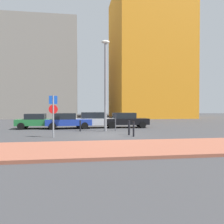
# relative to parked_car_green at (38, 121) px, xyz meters

# --- Properties ---
(ground_plane) EXTENTS (120.00, 120.00, 0.00)m
(ground_plane) POSITION_rel_parked_car_green_xyz_m (5.84, -5.98, -0.73)
(ground_plane) COLOR #38383A
(sidewalk_brick) EXTENTS (40.00, 4.42, 0.14)m
(sidewalk_brick) POSITION_rel_parked_car_green_xyz_m (5.84, -11.82, -0.66)
(sidewalk_brick) COLOR #93513D
(sidewalk_brick) RESTS_ON ground
(parked_car_green) EXTENTS (3.98, 2.06, 1.42)m
(parked_car_green) POSITION_rel_parked_car_green_xyz_m (0.00, 0.00, 0.00)
(parked_car_green) COLOR #237238
(parked_car_green) RESTS_ON ground
(parked_car_blue) EXTENTS (4.30, 2.17, 1.47)m
(parked_car_blue) POSITION_rel_parked_car_green_xyz_m (2.83, -0.33, 0.03)
(parked_car_blue) COLOR #1E389E
(parked_car_blue) RESTS_ON ground
(parked_car_silver) EXTENTS (4.56, 1.97, 1.54)m
(parked_car_silver) POSITION_rel_parked_car_green_xyz_m (5.43, 0.05, 0.07)
(parked_car_silver) COLOR #B7BABF
(parked_car_silver) RESTS_ON ground
(parked_car_black) EXTENTS (4.54, 2.18, 1.49)m
(parked_car_black) POSITION_rel_parked_car_green_xyz_m (8.49, -0.05, 0.04)
(parked_car_black) COLOR black
(parked_car_black) RESTS_ON ground
(parking_sign_post) EXTENTS (0.59, 0.16, 2.82)m
(parking_sign_post) POSITION_rel_parked_car_green_xyz_m (2.15, -6.75, 1.04)
(parking_sign_post) COLOR gray
(parking_sign_post) RESTS_ON ground
(parking_meter) EXTENTS (0.18, 0.14, 1.47)m
(parking_meter) POSITION_rel_parked_car_green_xyz_m (6.97, -3.12, 0.22)
(parking_meter) COLOR #4C4C51
(parking_meter) RESTS_ON ground
(street_lamp) EXTENTS (0.70, 0.36, 7.65)m
(street_lamp) POSITION_rel_parked_car_green_xyz_m (6.08, -3.36, 3.72)
(street_lamp) COLOR gray
(street_lamp) RESTS_ON ground
(traffic_bollard_near) EXTENTS (0.12, 0.12, 1.03)m
(traffic_bollard_near) POSITION_rel_parked_car_green_xyz_m (7.56, -7.22, -0.22)
(traffic_bollard_near) COLOR black
(traffic_bollard_near) RESTS_ON ground
(traffic_bollard_mid) EXTENTS (0.15, 0.15, 1.06)m
(traffic_bollard_mid) POSITION_rel_parked_car_green_xyz_m (7.46, -6.23, -0.20)
(traffic_bollard_mid) COLOR black
(traffic_bollard_mid) RESTS_ON ground
(traffic_bollard_far) EXTENTS (0.12, 0.12, 0.93)m
(traffic_bollard_far) POSITION_rel_parked_car_green_xyz_m (3.98, -3.13, -0.27)
(traffic_bollard_far) COLOR black
(traffic_bollard_far) RESTS_ON ground
(building_colorful_midrise) EXTENTS (14.12, 16.48, 25.91)m
(building_colorful_midrise) POSITION_rel_parked_car_green_xyz_m (18.24, 23.83, 12.22)
(building_colorful_midrise) COLOR orange
(building_colorful_midrise) RESTS_ON ground
(building_under_construction) EXTENTS (14.35, 15.68, 18.46)m
(building_under_construction) POSITION_rel_parked_car_green_xyz_m (-3.50, 26.50, 8.50)
(building_under_construction) COLOR gray
(building_under_construction) RESTS_ON ground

